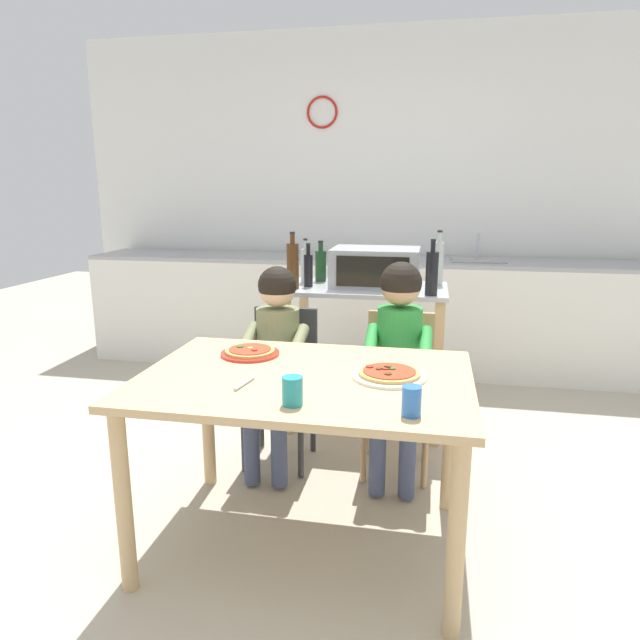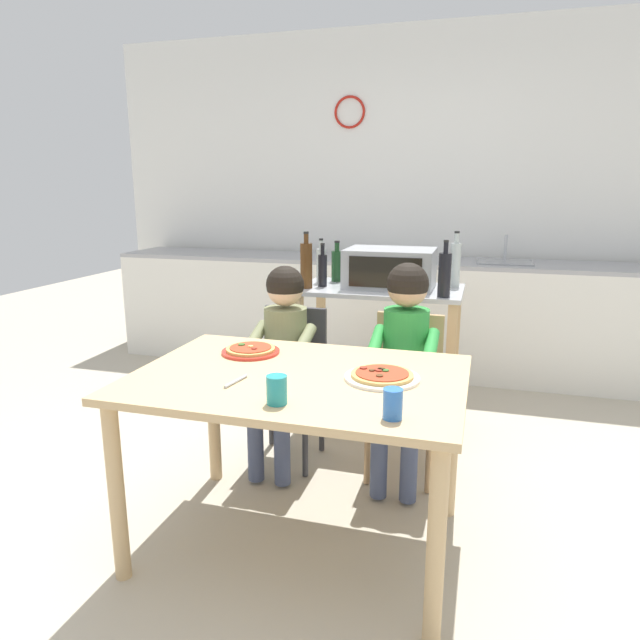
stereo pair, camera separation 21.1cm
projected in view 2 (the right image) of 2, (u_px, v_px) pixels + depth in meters
ground_plane at (358, 432)px, 3.42m from camera, size 11.28×11.28×0.00m
back_wall_tiled at (406, 199)px, 4.75m from camera, size 5.18×0.14×2.70m
kitchen_counter at (395, 314)px, 4.57m from camera, size 4.66×0.60×1.09m
kitchen_island_cart at (379, 336)px, 3.40m from camera, size 0.95×0.55×0.87m
toaster_oven at (390, 268)px, 3.31m from camera, size 0.51×0.38×0.23m
bottle_clear_vinegar at (455, 264)px, 3.32m from camera, size 0.06×0.06×0.33m
bottle_tall_green_wine at (445, 274)px, 3.01m from camera, size 0.07×0.07×0.31m
bottle_squat_spirits at (321, 265)px, 3.47m from camera, size 0.06×0.06×0.27m
bottle_dark_olive_oil at (337, 265)px, 3.53m from camera, size 0.07×0.07×0.25m
bottle_slim_sauce at (306, 265)px, 3.28m from camera, size 0.07×0.07×0.33m
bottle_brown_beer at (323, 269)px, 3.34m from camera, size 0.05×0.05×0.26m
dining_table at (299, 398)px, 2.22m from camera, size 1.28×0.90×0.74m
dining_chair_left at (290, 373)px, 3.02m from camera, size 0.36×0.36×0.81m
dining_chair_right at (406, 383)px, 2.87m from camera, size 0.36×0.36×0.81m
child_in_olive_shirt at (282, 343)px, 2.87m from camera, size 0.32×0.42×1.04m
child_in_green_shirt at (404, 346)px, 2.71m from camera, size 0.32×0.42×1.08m
pizza_plate_red_rimmed at (251, 350)px, 2.48m from camera, size 0.25×0.25×0.03m
pizza_plate_white at (382, 376)px, 2.14m from camera, size 0.29×0.29×0.03m
drinking_cup_teal at (277, 390)px, 1.89m from camera, size 0.07×0.07×0.10m
drinking_cup_blue at (393, 404)px, 1.77m from camera, size 0.06×0.06×0.10m
serving_spoon at (236, 381)px, 2.10m from camera, size 0.04×0.14×0.01m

